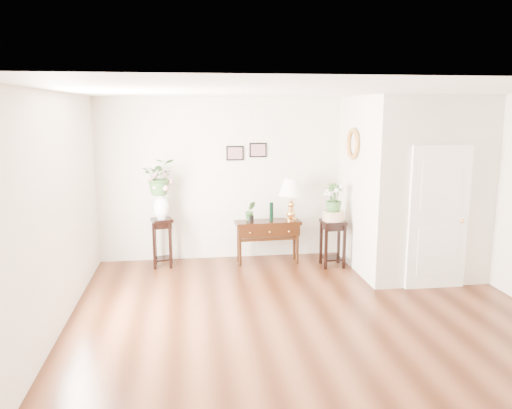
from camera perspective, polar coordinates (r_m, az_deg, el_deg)
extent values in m
cube|color=brown|center=(6.53, 5.93, -12.61)|extent=(6.00, 5.50, 0.02)
cube|color=white|center=(6.00, 6.47, 12.76)|extent=(6.00, 5.50, 0.02)
cube|color=silver|center=(8.77, 1.83, 3.01)|extent=(6.00, 0.02, 2.80)
cube|color=silver|center=(3.60, 16.97, -8.96)|extent=(6.00, 0.02, 2.80)
cube|color=silver|center=(6.12, -22.19, -1.19)|extent=(0.02, 5.50, 2.80)
cube|color=silver|center=(8.47, 17.14, 2.26)|extent=(1.80, 1.95, 2.80)
cube|color=white|center=(7.65, 20.13, -1.47)|extent=(0.90, 0.05, 2.10)
cube|color=black|center=(8.61, -2.41, 5.88)|extent=(0.30, 0.02, 0.25)
cube|color=black|center=(8.66, 0.24, 6.24)|extent=(0.30, 0.02, 0.25)
torus|color=#C58340|center=(8.17, 10.99, 6.83)|extent=(0.07, 0.51, 0.51)
cube|color=black|center=(8.53, 1.35, -4.29)|extent=(1.12, 0.42, 0.73)
cube|color=#E2A452|center=(8.45, 4.05, 0.52)|extent=(0.52, 0.52, 0.73)
cylinder|color=black|center=(8.42, 1.77, -0.74)|extent=(0.08, 0.08, 0.32)
imported|color=#335E2C|center=(8.37, -0.66, -0.85)|extent=(0.19, 0.16, 0.33)
cube|color=black|center=(8.46, -10.64, -4.31)|extent=(0.39, 0.39, 0.82)
imported|color=#335E2C|center=(8.24, -10.90, 3.16)|extent=(0.56, 0.49, 0.60)
cube|color=black|center=(8.44, 8.73, -4.41)|extent=(0.39, 0.39, 0.79)
cylinder|color=#C2AB89|center=(8.33, 8.83, -1.27)|extent=(0.44, 0.44, 0.16)
imported|color=#335E2C|center=(8.27, 8.88, 0.69)|extent=(0.33, 0.33, 0.50)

